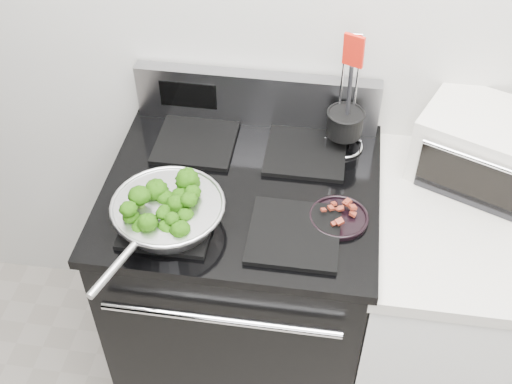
% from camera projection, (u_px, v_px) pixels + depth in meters
% --- Properties ---
extents(back_wall, '(4.00, 0.02, 2.70)m').
position_uv_depth(back_wall, '(366.00, 9.00, 1.78)').
color(back_wall, silver).
rests_on(back_wall, ground).
extents(gas_range, '(0.79, 0.69, 1.13)m').
position_uv_depth(gas_range, '(244.00, 284.00, 2.17)').
color(gas_range, black).
rests_on(gas_range, floor).
extents(counter, '(0.62, 0.68, 0.92)m').
position_uv_depth(counter, '(449.00, 314.00, 2.11)').
color(counter, white).
rests_on(counter, floor).
extents(skillet, '(0.31, 0.47, 0.07)m').
position_uv_depth(skillet, '(168.00, 212.00, 1.70)').
color(skillet, silver).
rests_on(skillet, gas_range).
extents(broccoli_pile, '(0.24, 0.24, 0.08)m').
position_uv_depth(broccoli_pile, '(168.00, 207.00, 1.69)').
color(broccoli_pile, black).
rests_on(broccoli_pile, skillet).
extents(bacon_plate, '(0.16, 0.16, 0.04)m').
position_uv_depth(bacon_plate, '(339.00, 215.00, 1.74)').
color(bacon_plate, black).
rests_on(bacon_plate, gas_range).
extents(utensil_holder, '(0.13, 0.13, 0.40)m').
position_uv_depth(utensil_holder, '(344.00, 129.00, 1.92)').
color(utensil_holder, silver).
rests_on(utensil_holder, gas_range).
extents(toaster_oven, '(0.45, 0.40, 0.21)m').
position_uv_depth(toaster_oven, '(486.00, 148.00, 1.85)').
color(toaster_oven, silver).
rests_on(toaster_oven, counter).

